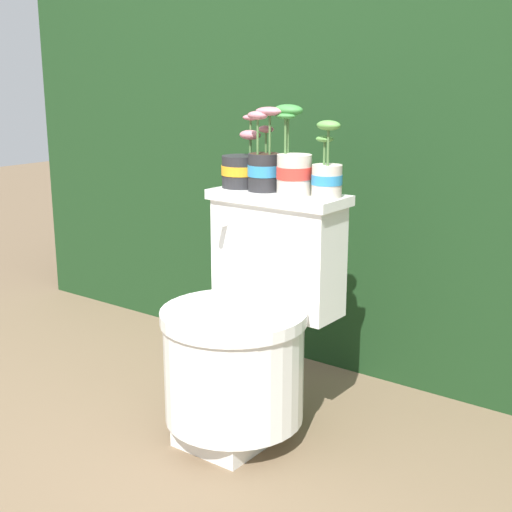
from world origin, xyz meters
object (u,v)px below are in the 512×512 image
Objects in this scene: potted_plant_midleft at (264,162)px; potted_plant_midright at (327,174)px; potted_plant_left at (241,167)px; potted_plant_middle at (293,165)px; toilet at (246,336)px.

potted_plant_midleft is 1.14× the size of potted_plant_midright.
potted_plant_left is at bearing 172.10° from potted_plant_midleft.
potted_plant_midleft is at bearing -178.67° from potted_plant_middle.
potted_plant_midleft is at bearing -176.14° from potted_plant_midright.
potted_plant_middle reaches higher than potted_plant_midleft.
potted_plant_midleft is 0.10m from potted_plant_middle.
toilet is 0.52m from potted_plant_middle.
potted_plant_left is at bearing 176.79° from potted_plant_middle.
toilet is at bearing -133.53° from potted_plant_midright.
potted_plant_midright is (0.21, 0.01, -0.02)m from potted_plant_midleft.
toilet is at bearing -72.67° from potted_plant_midleft.
toilet is 2.76× the size of potted_plant_middle.
potted_plant_left reaches higher than toilet.
potted_plant_middle is at bearing -173.73° from potted_plant_midright.
potted_plant_midright reaches higher than toilet.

